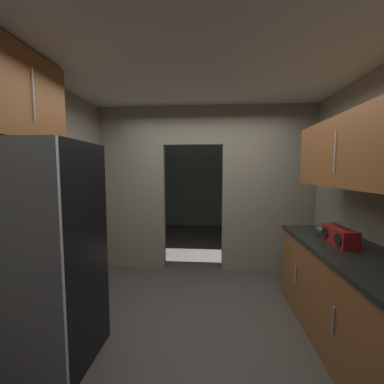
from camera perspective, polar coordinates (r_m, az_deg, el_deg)
ground at (r=2.97m, az=1.95°, el=-28.58°), size 20.00×20.00×0.00m
kitchen_overhead_slab at (r=3.12m, az=2.54°, el=24.75°), size 3.88×7.11×0.06m
kitchen_partition at (r=4.03m, az=3.78°, el=1.78°), size 3.48×0.12×2.67m
adjoining_room_shell at (r=6.22m, az=3.57°, el=2.16°), size 3.48×3.29×2.67m
refrigerator at (r=2.48m, az=-31.83°, el=-12.32°), size 0.85×0.75×1.88m
lower_cabinet_run at (r=2.91m, az=32.39°, el=-19.80°), size 0.69×1.97×0.92m
upper_cabinet_counterside at (r=2.66m, az=33.78°, el=7.84°), size 0.36×1.78×0.65m
upper_cabinet_fridgeside at (r=2.68m, az=-36.13°, el=17.75°), size 0.36×0.94×0.74m
boombox at (r=2.84m, az=31.04°, el=-8.73°), size 0.16×0.43×0.20m
book_stack at (r=3.12m, az=28.45°, el=-8.17°), size 0.14×0.16×0.09m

